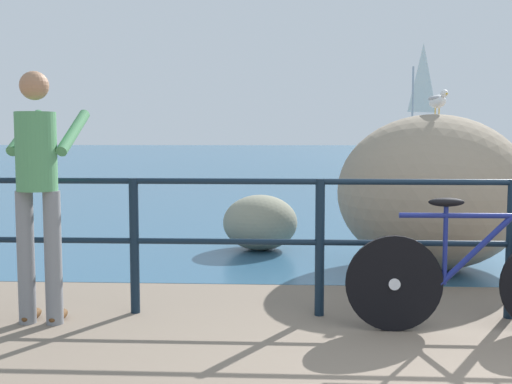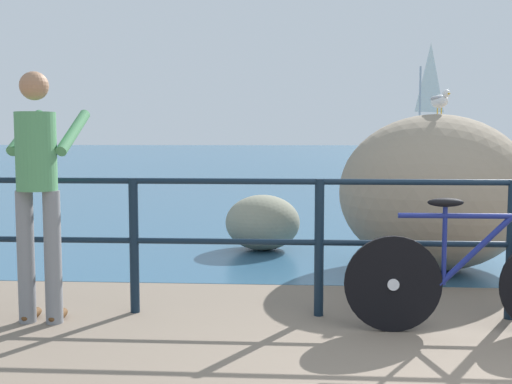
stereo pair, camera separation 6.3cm
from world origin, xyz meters
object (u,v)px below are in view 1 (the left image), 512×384
at_px(bicycle, 494,265).
at_px(breakwater_boulder_main, 432,192).
at_px(seagull, 438,100).
at_px(breakwater_boulder_left, 260,222).
at_px(sailboat, 415,148).
at_px(person_at_railing, 39,185).

xyz_separation_m(bicycle, breakwater_boulder_main, (0.05, 2.08, 0.31)).
bearing_deg(seagull, bicycle, -21.04).
xyz_separation_m(bicycle, breakwater_boulder_left, (-1.72, 3.04, -0.14)).
relative_size(breakwater_boulder_left, sailboat, 0.14).
relative_size(seagull, sailboat, 0.06).
bearing_deg(person_at_railing, breakwater_boulder_left, -23.95).
bearing_deg(breakwater_boulder_main, bicycle, -91.35).
relative_size(person_at_railing, seagull, 5.23).
bearing_deg(breakwater_boulder_left, bicycle, -60.53).
relative_size(bicycle, sailboat, 0.28).
bearing_deg(sailboat, breakwater_boulder_main, 41.51).
relative_size(person_at_railing, breakwater_boulder_left, 2.04).
height_order(breakwater_boulder_main, sailboat, sailboat).
xyz_separation_m(breakwater_boulder_main, seagull, (0.03, 0.01, 0.91)).
relative_size(breakwater_boulder_main, sailboat, 0.31).
xyz_separation_m(breakwater_boulder_main, breakwater_boulder_left, (-1.76, 0.96, -0.45)).
xyz_separation_m(person_at_railing, breakwater_boulder_left, (1.43, 2.96, -0.67)).
bearing_deg(breakwater_boulder_main, seagull, 21.34).
height_order(breakwater_boulder_main, seagull, seagull).
xyz_separation_m(breakwater_boulder_main, sailboat, (5.19, 26.67, -0.07)).
distance_m(person_at_railing, breakwater_boulder_left, 3.36).
distance_m(breakwater_boulder_left, sailboat, 26.64).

